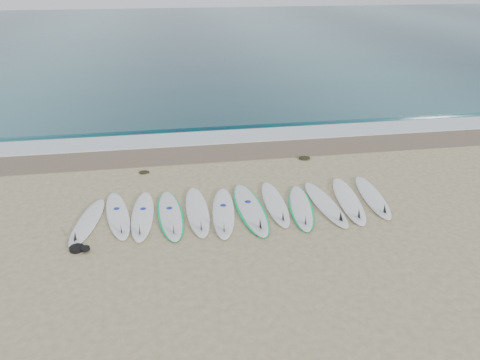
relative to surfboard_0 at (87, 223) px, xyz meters
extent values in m
plane|color=tan|center=(3.71, 0.14, -0.05)|extent=(120.00, 120.00, 0.00)
cube|color=#1B4C57|center=(3.71, 32.64, -0.04)|extent=(120.00, 55.00, 0.03)
cube|color=brown|center=(3.71, 4.24, -0.05)|extent=(120.00, 1.80, 0.01)
cube|color=silver|center=(3.71, 5.64, -0.03)|extent=(120.00, 1.40, 0.04)
cube|color=#1B4C57|center=(3.71, 7.14, 0.00)|extent=(120.00, 1.00, 0.10)
ellipsoid|color=white|center=(0.01, 0.07, -0.01)|extent=(0.90, 2.45, 0.08)
cone|color=black|center=(-0.14, -0.79, 0.13)|extent=(0.24, 0.29, 0.26)
ellipsoid|color=white|center=(0.71, 0.31, -0.01)|extent=(0.95, 2.63, 0.08)
cone|color=black|center=(0.86, -0.61, 0.14)|extent=(0.26, 0.31, 0.27)
cylinder|color=navy|center=(0.67, 0.56, 0.03)|extent=(0.17, 0.17, 0.01)
ellipsoid|color=white|center=(1.33, 0.19, -0.01)|extent=(0.64, 2.61, 0.08)
cone|color=black|center=(1.29, -0.76, 0.14)|extent=(0.23, 0.28, 0.28)
cylinder|color=navy|center=(1.34, 0.44, 0.03)|extent=(0.16, 0.16, 0.01)
ellipsoid|color=white|center=(2.01, 0.11, -0.01)|extent=(0.69, 2.65, 0.08)
ellipsoid|color=#00CB62|center=(2.01, 0.11, -0.01)|extent=(0.78, 2.67, 0.06)
cone|color=black|center=(2.06, -0.85, 0.15)|extent=(0.24, 0.29, 0.28)
cylinder|color=navy|center=(1.99, 0.36, 0.04)|extent=(0.16, 0.16, 0.01)
ellipsoid|color=white|center=(2.69, 0.19, -0.01)|extent=(0.59, 2.71, 0.09)
cone|color=black|center=(2.70, -0.79, 0.15)|extent=(0.23, 0.29, 0.29)
ellipsoid|color=white|center=(3.34, 0.02, -0.01)|extent=(0.87, 2.73, 0.09)
cone|color=black|center=(3.23, -0.95, 0.15)|extent=(0.26, 0.31, 0.29)
cylinder|color=navy|center=(3.37, 0.28, 0.04)|extent=(0.17, 0.17, 0.01)
ellipsoid|color=silver|center=(4.04, 0.08, 0.00)|extent=(0.71, 2.90, 0.09)
ellipsoid|color=#00CB62|center=(4.04, 0.08, -0.01)|extent=(0.81, 2.93, 0.07)
cone|color=black|center=(4.08, -0.97, 0.17)|extent=(0.26, 0.32, 0.31)
cylinder|color=navy|center=(4.03, 0.36, 0.04)|extent=(0.17, 0.17, 0.01)
ellipsoid|color=white|center=(4.74, 0.26, -0.01)|extent=(0.61, 2.59, 0.08)
cone|color=black|center=(4.71, -0.68, 0.14)|extent=(0.23, 0.28, 0.27)
ellipsoid|color=white|center=(5.35, -0.05, -0.01)|extent=(0.93, 2.55, 0.08)
ellipsoid|color=#00CB62|center=(5.35, -0.05, -0.02)|extent=(1.02, 2.58, 0.06)
cone|color=black|center=(5.20, -0.94, 0.14)|extent=(0.25, 0.30, 0.27)
ellipsoid|color=white|center=(6.02, 0.02, -0.01)|extent=(0.71, 2.66, 0.09)
cone|color=black|center=(6.09, -0.94, 0.15)|extent=(0.24, 0.29, 0.28)
ellipsoid|color=white|center=(6.70, 0.12, -0.01)|extent=(0.92, 2.82, 0.09)
cone|color=black|center=(6.57, -0.88, 0.16)|extent=(0.27, 0.32, 0.29)
ellipsoid|color=white|center=(7.42, 0.21, -0.01)|extent=(0.82, 2.65, 0.08)
cone|color=black|center=(7.31, -0.74, 0.14)|extent=(0.25, 0.30, 0.28)
ellipsoid|color=black|center=(1.31, 2.90, -0.02)|extent=(0.31, 0.24, 0.06)
ellipsoid|color=black|center=(6.41, 3.18, -0.01)|extent=(0.40, 0.31, 0.08)
cylinder|color=black|center=(-0.08, -1.10, -0.01)|extent=(0.32, 0.32, 0.08)
cylinder|color=black|center=(0.12, -1.20, 0.03)|extent=(0.20, 0.20, 0.06)
camera|label=1|loc=(2.04, -10.29, 5.71)|focal=35.00mm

